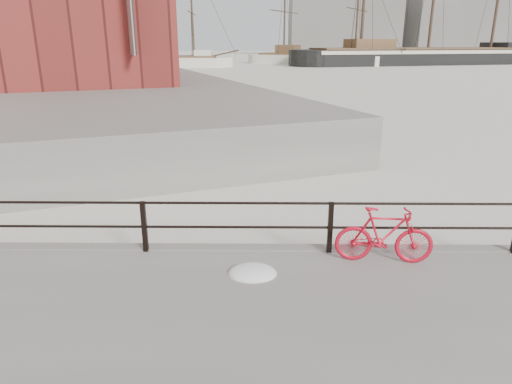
% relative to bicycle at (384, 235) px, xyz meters
% --- Properties ---
extents(ground, '(400.00, 400.00, 0.00)m').
position_rel_bicycle_xyz_m(ground, '(2.59, 0.55, -0.87)').
color(ground, white).
rests_on(ground, ground).
extents(far_quay, '(78.44, 148.07, 1.80)m').
position_rel_bicycle_xyz_m(far_quay, '(-37.41, 72.55, 0.03)').
color(far_quay, gray).
rests_on(far_quay, ground).
extents(bicycle, '(1.75, 0.42, 1.05)m').
position_rel_bicycle_xyz_m(bicycle, '(0.00, 0.00, 0.00)').
color(bicycle, red).
rests_on(bicycle, promenade).
extents(barque_black, '(63.19, 34.77, 34.02)m').
position_rel_bicycle_xyz_m(barque_black, '(28.66, 81.13, -0.87)').
color(barque_black, black).
rests_on(barque_black, ground).
extents(schooner_mid, '(33.07, 25.15, 21.81)m').
position_rel_bicycle_xyz_m(schooner_mid, '(8.37, 81.03, -0.87)').
color(schooner_mid, beige).
rests_on(schooner_mid, ground).
extents(schooner_left, '(26.58, 12.93, 19.67)m').
position_rel_bicycle_xyz_m(schooner_left, '(-19.45, 71.61, -0.87)').
color(schooner_left, beige).
rests_on(schooner_left, ground).
extents(workboat_far, '(10.30, 7.03, 7.00)m').
position_rel_bicycle_xyz_m(workboat_far, '(-31.88, 46.54, -0.87)').
color(workboat_far, black).
rests_on(workboat_far, ground).
extents(apartment_brick, '(27.87, 22.90, 21.20)m').
position_rel_bicycle_xyz_m(apartment_brick, '(-52.37, 104.26, 11.53)').
color(apartment_brick, brown).
rests_on(apartment_brick, far_quay).
extents(industrial_west, '(32.00, 18.00, 18.00)m').
position_rel_bicycle_xyz_m(industrial_west, '(22.59, 140.55, 8.13)').
color(industrial_west, gray).
rests_on(industrial_west, ground).
extents(industrial_mid, '(26.00, 20.00, 24.00)m').
position_rel_bicycle_xyz_m(industrial_mid, '(57.59, 145.55, 11.13)').
color(industrial_mid, gray).
rests_on(industrial_mid, ground).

